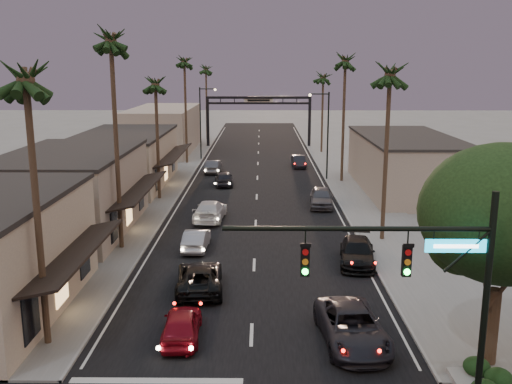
{
  "coord_description": "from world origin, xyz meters",
  "views": [
    {
      "loc": [
        0.42,
        -13.07,
        11.54
      ],
      "look_at": [
        0.03,
        27.77,
        2.5
      ],
      "focal_mm": 40.0,
      "sensor_mm": 36.0,
      "label": 1
    }
  ],
  "objects_px": {
    "oncoming_silver": "(196,239)",
    "curbside_near": "(352,327)",
    "streetlight_left": "(203,117)",
    "arch": "(259,109)",
    "palm_ld": "(184,58)",
    "palm_far": "(206,67)",
    "oncoming_pickup": "(200,277)",
    "corner_tree": "(505,219)",
    "palm_lc": "(155,79)",
    "palm_rc": "(323,74)",
    "traffic_signal": "(428,275)",
    "streetlight_right": "(325,128)",
    "palm_rb": "(346,57)",
    "oncoming_red": "(182,324)",
    "curbside_black": "(357,252)",
    "palm_ra": "(390,68)",
    "palm_lb": "(110,34)",
    "palm_la": "(25,69)"
  },
  "relations": [
    {
      "from": "curbside_near",
      "to": "palm_rb",
      "type": "bearing_deg",
      "value": 78.06
    },
    {
      "from": "palm_la",
      "to": "palm_rc",
      "type": "bearing_deg",
      "value": 72.63
    },
    {
      "from": "palm_la",
      "to": "oncoming_silver",
      "type": "xyz_separation_m",
      "value": [
        4.85,
        12.98,
        -10.78
      ]
    },
    {
      "from": "streetlight_left",
      "to": "curbside_near",
      "type": "xyz_separation_m",
      "value": [
        11.19,
        -48.74,
        -4.57
      ]
    },
    {
      "from": "corner_tree",
      "to": "arch",
      "type": "relative_size",
      "value": 0.58
    },
    {
      "from": "streetlight_left",
      "to": "palm_la",
      "type": "height_order",
      "value": "palm_la"
    },
    {
      "from": "corner_tree",
      "to": "palm_rc",
      "type": "relative_size",
      "value": 0.72
    },
    {
      "from": "palm_ra",
      "to": "oncoming_pickup",
      "type": "height_order",
      "value": "palm_ra"
    },
    {
      "from": "palm_far",
      "to": "palm_rc",
      "type": "bearing_deg",
      "value": -39.64
    },
    {
      "from": "palm_lc",
      "to": "oncoming_red",
      "type": "distance_m",
      "value": 28.7
    },
    {
      "from": "corner_tree",
      "to": "streetlight_right",
      "type": "distance_m",
      "value": 37.64
    },
    {
      "from": "oncoming_silver",
      "to": "streetlight_left",
      "type": "bearing_deg",
      "value": -82.89
    },
    {
      "from": "oncoming_red",
      "to": "curbside_black",
      "type": "bearing_deg",
      "value": -135.57
    },
    {
      "from": "arch",
      "to": "palm_ld",
      "type": "distance_m",
      "value": 18.61
    },
    {
      "from": "corner_tree",
      "to": "streetlight_right",
      "type": "bearing_deg",
      "value": 93.89
    },
    {
      "from": "palm_lc",
      "to": "curbside_black",
      "type": "height_order",
      "value": "palm_lc"
    },
    {
      "from": "streetlight_right",
      "to": "palm_ra",
      "type": "xyz_separation_m",
      "value": [
        1.68,
        -21.0,
        6.11
      ]
    },
    {
      "from": "palm_rc",
      "to": "oncoming_silver",
      "type": "xyz_separation_m",
      "value": [
        -12.35,
        -42.02,
        -9.81
      ]
    },
    {
      "from": "palm_la",
      "to": "curbside_near",
      "type": "xyz_separation_m",
      "value": [
        12.87,
        0.26,
        -10.68
      ]
    },
    {
      "from": "palm_rb",
      "to": "oncoming_silver",
      "type": "xyz_separation_m",
      "value": [
        -12.35,
        -22.02,
        -11.75
      ]
    },
    {
      "from": "palm_lc",
      "to": "palm_ra",
      "type": "bearing_deg",
      "value": -34.9
    },
    {
      "from": "oncoming_silver",
      "to": "curbside_near",
      "type": "distance_m",
      "value": 15.04
    },
    {
      "from": "traffic_signal",
      "to": "streetlight_right",
      "type": "xyz_separation_m",
      "value": [
        1.23,
        41.0,
        0.25
      ]
    },
    {
      "from": "palm_lc",
      "to": "palm_far",
      "type": "xyz_separation_m",
      "value": [
        0.3,
        42.0,
        0.97
      ]
    },
    {
      "from": "arch",
      "to": "palm_rc",
      "type": "xyz_separation_m",
      "value": [
        8.6,
        -6.0,
        4.94
      ]
    },
    {
      "from": "palm_lb",
      "to": "palm_lc",
      "type": "distance_m",
      "value": 14.3
    },
    {
      "from": "curbside_near",
      "to": "oncoming_pickup",
      "type": "bearing_deg",
      "value": 135.66
    },
    {
      "from": "arch",
      "to": "streetlight_left",
      "type": "height_order",
      "value": "streetlight_left"
    },
    {
      "from": "traffic_signal",
      "to": "streetlight_left",
      "type": "distance_m",
      "value": 55.45
    },
    {
      "from": "palm_rb",
      "to": "oncoming_red",
      "type": "height_order",
      "value": "palm_rb"
    },
    {
      "from": "palm_lc",
      "to": "oncoming_pickup",
      "type": "xyz_separation_m",
      "value": [
        5.78,
        -20.89,
        -9.76
      ]
    },
    {
      "from": "oncoming_pickup",
      "to": "curbside_near",
      "type": "height_order",
      "value": "curbside_near"
    },
    {
      "from": "palm_far",
      "to": "palm_ld",
      "type": "bearing_deg",
      "value": -90.75
    },
    {
      "from": "streetlight_left",
      "to": "oncoming_silver",
      "type": "distance_m",
      "value": 36.46
    },
    {
      "from": "corner_tree",
      "to": "palm_rb",
      "type": "distance_m",
      "value": 37.12
    },
    {
      "from": "corner_tree",
      "to": "palm_ld",
      "type": "relative_size",
      "value": 0.62
    },
    {
      "from": "arch",
      "to": "palm_rb",
      "type": "height_order",
      "value": "palm_rb"
    },
    {
      "from": "palm_ra",
      "to": "palm_rb",
      "type": "relative_size",
      "value": 0.93
    },
    {
      "from": "corner_tree",
      "to": "palm_ra",
      "type": "bearing_deg",
      "value": 93.03
    },
    {
      "from": "palm_ld",
      "to": "oncoming_silver",
      "type": "bearing_deg",
      "value": -81.65
    },
    {
      "from": "corner_tree",
      "to": "palm_rc",
      "type": "xyz_separation_m",
      "value": [
        -0.88,
        56.55,
        4.49
      ]
    },
    {
      "from": "streetlight_left",
      "to": "curbside_near",
      "type": "height_order",
      "value": "streetlight_left"
    },
    {
      "from": "streetlight_right",
      "to": "oncoming_pickup",
      "type": "height_order",
      "value": "streetlight_right"
    },
    {
      "from": "arch",
      "to": "curbside_near",
      "type": "bearing_deg",
      "value": -85.98
    },
    {
      "from": "palm_la",
      "to": "traffic_signal",
      "type": "bearing_deg",
      "value": -19.29
    },
    {
      "from": "palm_ra",
      "to": "curbside_black",
      "type": "xyz_separation_m",
      "value": [
        -2.47,
        -4.71,
        -10.73
      ]
    },
    {
      "from": "traffic_signal",
      "to": "oncoming_red",
      "type": "bearing_deg",
      "value": 147.17
    },
    {
      "from": "oncoming_red",
      "to": "curbside_near",
      "type": "height_order",
      "value": "curbside_near"
    },
    {
      "from": "palm_lc",
      "to": "palm_rb",
      "type": "height_order",
      "value": "palm_rb"
    },
    {
      "from": "palm_far",
      "to": "corner_tree",
      "type": "bearing_deg",
      "value": -75.86
    }
  ]
}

